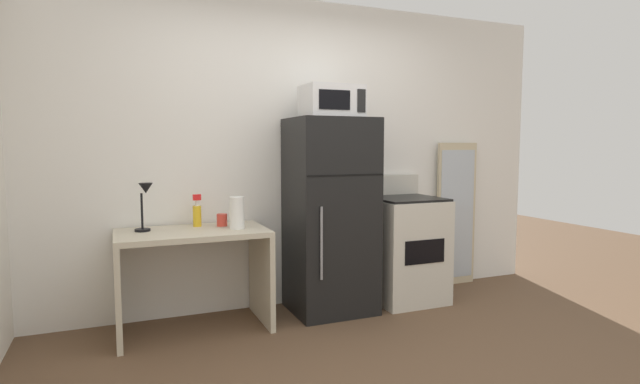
{
  "coord_description": "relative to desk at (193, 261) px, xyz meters",
  "views": [
    {
      "loc": [
        -1.44,
        -2.38,
        1.37
      ],
      "look_at": [
        -0.0,
        1.1,
        1.02
      ],
      "focal_mm": 27.87,
      "sensor_mm": 36.0,
      "label": 1
    }
  ],
  "objects": [
    {
      "name": "desk_lamp",
      "position": [
        -0.32,
        0.08,
        0.47
      ],
      "size": [
        0.14,
        0.12,
        0.35
      ],
      "color": "black",
      "rests_on": "desk"
    },
    {
      "name": "wall_back_white",
      "position": [
        0.93,
        0.38,
        0.78
      ],
      "size": [
        5.0,
        0.1,
        2.6
      ],
      "primitive_type": "cube",
      "color": "white",
      "rests_on": "ground"
    },
    {
      "name": "leaning_mirror",
      "position": [
        2.58,
        0.27,
        0.18
      ],
      "size": [
        0.44,
        0.03,
        1.4
      ],
      "color": "#C6B793",
      "rests_on": "ground"
    },
    {
      "name": "paper_towel_roll",
      "position": [
        0.32,
        -0.06,
        0.35
      ],
      "size": [
        0.11,
        0.11,
        0.24
      ],
      "primitive_type": "cylinder",
      "color": "white",
      "rests_on": "desk"
    },
    {
      "name": "oven_range",
      "position": [
        1.84,
        0.01,
        -0.05
      ],
      "size": [
        0.6,
        0.61,
        1.1
      ],
      "color": "beige",
      "rests_on": "ground"
    },
    {
      "name": "microwave",
      "position": [
        1.12,
        -0.01,
        1.21
      ],
      "size": [
        0.46,
        0.35,
        0.26
      ],
      "color": "silver",
      "rests_on": "refrigerator"
    },
    {
      "name": "ground_plane",
      "position": [
        0.93,
        -1.32,
        -0.52
      ],
      "size": [
        12.0,
        12.0,
        0.0
      ],
      "primitive_type": "plane",
      "color": "brown"
    },
    {
      "name": "spray_bottle",
      "position": [
        0.06,
        0.16,
        0.33
      ],
      "size": [
        0.06,
        0.06,
        0.25
      ],
      "color": "yellow",
      "rests_on": "desk"
    },
    {
      "name": "coffee_mug",
      "position": [
        0.24,
        0.11,
        0.28
      ],
      "size": [
        0.08,
        0.08,
        0.09
      ],
      "primitive_type": "cylinder",
      "color": "#D83F33",
      "rests_on": "desk"
    },
    {
      "name": "desk",
      "position": [
        0.0,
        0.0,
        0.0
      ],
      "size": [
        1.08,
        0.62,
        0.75
      ],
      "color": "beige",
      "rests_on": "ground"
    },
    {
      "name": "refrigerator",
      "position": [
        1.12,
        0.01,
        0.28
      ],
      "size": [
        0.65,
        0.62,
        1.59
      ],
      "color": "black",
      "rests_on": "ground"
    }
  ]
}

